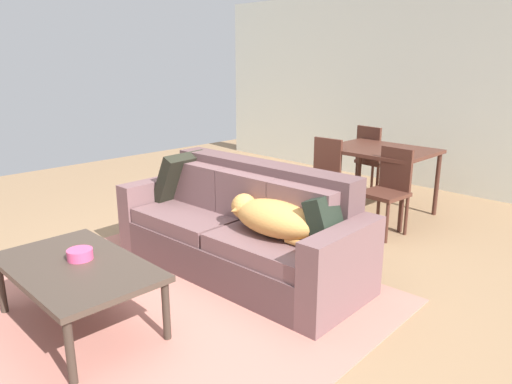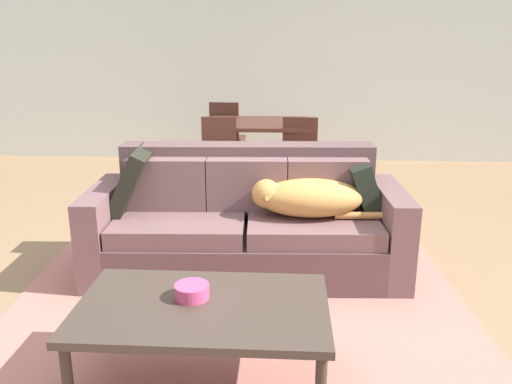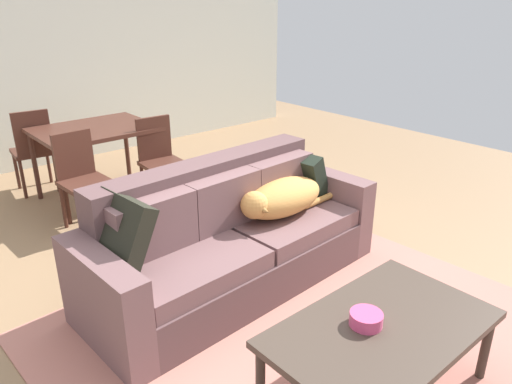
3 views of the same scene
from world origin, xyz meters
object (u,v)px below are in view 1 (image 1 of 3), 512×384
at_px(throw_pillow_by_left_arm, 181,177).
at_px(dog_on_left_cushion, 272,217).
at_px(couch, 242,231).
at_px(dining_chair_near_left, 322,174).
at_px(coffee_table, 76,271).
at_px(dining_table, 380,155).
at_px(bowl_on_coffee_table, 80,254).
at_px(dining_chair_far_left, 373,157).
at_px(throw_pillow_by_right_arm, 330,221).
at_px(dining_chair_near_right, 388,187).

bearing_deg(throw_pillow_by_left_arm, dog_on_left_cushion, -3.82).
bearing_deg(couch, dog_on_left_cushion, -13.05).
bearing_deg(throw_pillow_by_left_arm, dining_chair_near_left, 75.31).
xyz_separation_m(coffee_table, dining_table, (0.09, 3.60, 0.28)).
bearing_deg(throw_pillow_by_left_arm, coffee_table, -62.19).
xyz_separation_m(throw_pillow_by_left_arm, bowl_on_coffee_table, (0.68, -1.34, -0.18)).
distance_m(throw_pillow_by_left_arm, dining_chair_far_left, 2.82).
bearing_deg(bowl_on_coffee_table, dining_chair_near_left, 94.84).
xyz_separation_m(throw_pillow_by_right_arm, bowl_on_coffee_table, (-1.01, -1.42, -0.14)).
bearing_deg(dining_table, couch, -89.55).
bearing_deg(dining_table, dog_on_left_cushion, -78.98).
relative_size(throw_pillow_by_right_arm, bowl_on_coffee_table, 2.25).
xyz_separation_m(dog_on_left_cushion, dining_chair_near_left, (-0.84, 1.72, -0.09)).
relative_size(couch, coffee_table, 1.90).
bearing_deg(dining_chair_far_left, dog_on_left_cushion, 113.23).
bearing_deg(throw_pillow_by_left_arm, dining_table, 69.32).
bearing_deg(dog_on_left_cushion, dining_chair_far_left, 104.70).
height_order(bowl_on_coffee_table, dining_chair_near_left, dining_chair_near_left).
distance_m(dog_on_left_cushion, dining_chair_near_right, 1.75).
relative_size(throw_pillow_by_right_arm, dining_chair_near_right, 0.43).
bearing_deg(dining_chair_near_left, dining_table, 51.50).
height_order(couch, throw_pillow_by_right_arm, couch).
xyz_separation_m(throw_pillow_by_left_arm, dining_chair_near_left, (0.43, 1.63, -0.17)).
height_order(couch, dog_on_left_cushion, couch).
bearing_deg(dog_on_left_cushion, dining_chair_near_right, 87.88).
xyz_separation_m(dog_on_left_cushion, dining_chair_near_right, (-0.02, 1.75, -0.10)).
bearing_deg(coffee_table, couch, 85.66).
bearing_deg(bowl_on_coffee_table, throw_pillow_by_right_arm, 54.63).
bearing_deg(throw_pillow_by_left_arm, throw_pillow_by_right_arm, 2.64).
bearing_deg(couch, coffee_table, -96.97).
bearing_deg(dining_chair_near_right, dining_chair_far_left, 132.28).
height_order(throw_pillow_by_left_arm, coffee_table, throw_pillow_by_left_arm).
xyz_separation_m(dining_table, dining_chair_far_left, (-0.45, 0.59, -0.18)).
relative_size(dog_on_left_cushion, bowl_on_coffee_table, 5.41).
distance_m(throw_pillow_by_left_arm, bowl_on_coffee_table, 1.51).
relative_size(dining_chair_near_left, dining_chair_far_left, 0.96).
bearing_deg(dining_table, throw_pillow_by_right_arm, -67.92).
distance_m(bowl_on_coffee_table, dining_chair_far_left, 4.14).
height_order(dog_on_left_cushion, dining_chair_near_left, dining_chair_near_left).
relative_size(dining_chair_near_right, dining_chair_far_left, 0.96).
bearing_deg(couch, dining_table, 87.81).
bearing_deg(throw_pillow_by_left_arm, dining_chair_near_right, 52.93).
bearing_deg(throw_pillow_by_left_arm, bowl_on_coffee_table, -63.12).
distance_m(coffee_table, bowl_on_coffee_table, 0.12).
height_order(throw_pillow_by_left_arm, dining_chair_near_right, throw_pillow_by_left_arm).
bearing_deg(coffee_table, bowl_on_coffee_table, 134.47).
bearing_deg(dog_on_left_cushion, throw_pillow_by_left_arm, 173.55).
relative_size(dog_on_left_cushion, dining_chair_far_left, 1.00).
bearing_deg(dining_chair_near_right, dining_chair_near_left, -173.69).
xyz_separation_m(dog_on_left_cushion, throw_pillow_by_left_arm, (-1.27, 0.08, 0.08)).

